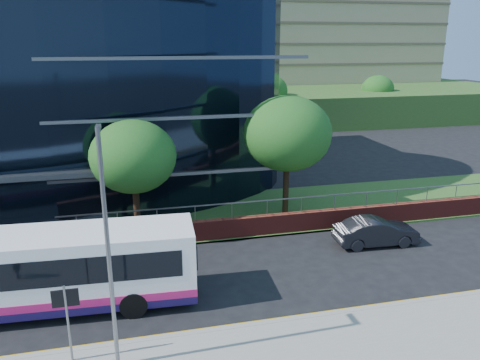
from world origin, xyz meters
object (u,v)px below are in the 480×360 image
object	(u,v)px
street_sign	(66,308)
city_bus	(46,270)
tree_dist_e	(269,91)
parked_car	(376,232)
tree_far_d	(287,134)
streetlight_east	(108,246)
tree_dist_f	(378,89)
tree_far_c	(133,157)

from	to	relation	value
street_sign	city_bus	size ratio (longest dim) A/B	0.23
street_sign	tree_dist_e	xyz separation A→B (m)	(19.50, 41.59, 2.39)
city_bus	parked_car	xyz separation A→B (m)	(16.02, 2.58, -1.00)
street_sign	tree_dist_e	bearing A→B (deg)	64.88
parked_car	tree_dist_e	bearing A→B (deg)	-4.34
tree_far_d	streetlight_east	xyz separation A→B (m)	(-10.00, -12.17, -0.75)
tree_dist_e	streetlight_east	distance (m)	45.85
tree_far_d	streetlight_east	distance (m)	15.77
tree_dist_f	parked_car	xyz separation A→B (m)	(-20.70, -37.23, -3.48)
tree_far_d	parked_car	world-z (taller)	tree_far_d
tree_dist_f	street_sign	bearing A→B (deg)	-129.16
street_sign	tree_far_c	bearing A→B (deg)	76.71
tree_far_d	tree_far_c	bearing A→B (deg)	-173.66
tree_far_d	street_sign	bearing A→B (deg)	-134.78
tree_dist_e	tree_dist_f	distance (m)	16.13
street_sign	parked_car	distance (m)	16.17
tree_far_d	tree_dist_f	bearing A→B (deg)	53.13
street_sign	tree_far_d	distance (m)	16.61
streetlight_east	city_bus	xyz separation A→B (m)	(-2.71, 4.36, -2.71)
street_sign	parked_car	xyz separation A→B (m)	(14.80, 6.35, -1.42)
street_sign	tree_dist_f	size ratio (longest dim) A/B	0.46
parked_car	tree_dist_f	bearing A→B (deg)	-25.82
tree_far_d	tree_dist_f	distance (m)	40.01
tree_far_d	city_bus	bearing A→B (deg)	-148.43
tree_dist_e	streetlight_east	size ratio (longest dim) A/B	0.81
streetlight_east	tree_far_d	bearing A→B (deg)	50.60
city_bus	parked_car	world-z (taller)	city_bus
tree_dist_f	city_bus	world-z (taller)	tree_dist_f
city_bus	tree_dist_f	bearing A→B (deg)	50.23
street_sign	tree_far_d	xyz separation A→B (m)	(11.50, 11.59, 3.04)
tree_far_c	tree_dist_f	bearing A→B (deg)	45.00
street_sign	parked_car	world-z (taller)	street_sign
tree_dist_e	tree_dist_f	world-z (taller)	tree_dist_e
parked_car	streetlight_east	bearing A→B (deg)	120.80
tree_far_d	city_bus	distance (m)	15.32
tree_far_c	parked_car	bearing A→B (deg)	-18.99
tree_dist_e	parked_car	bearing A→B (deg)	-97.59
tree_dist_f	tree_far_d	bearing A→B (deg)	-126.87
street_sign	tree_far_d	world-z (taller)	tree_far_d
city_bus	parked_car	size ratio (longest dim) A/B	2.73
tree_far_d	streetlight_east	world-z (taller)	streetlight_east
tree_dist_f	parked_car	size ratio (longest dim) A/B	1.36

